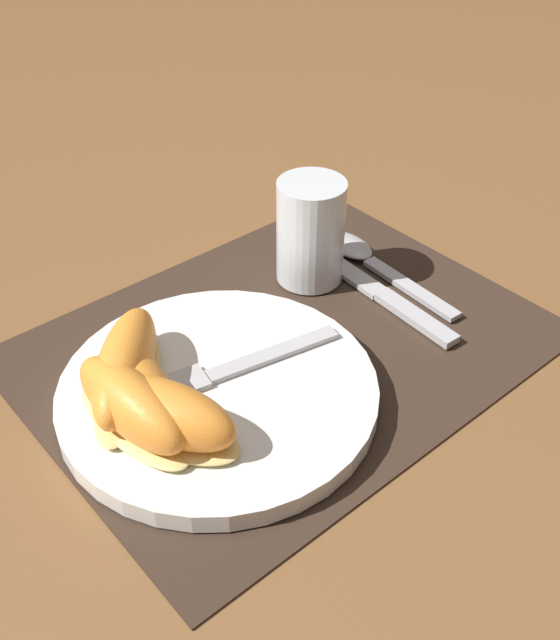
# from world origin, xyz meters

# --- Properties ---
(ground_plane) EXTENTS (3.00, 3.00, 0.00)m
(ground_plane) POSITION_xyz_m (0.00, 0.00, 0.00)
(ground_plane) COLOR brown
(placemat) EXTENTS (0.42, 0.32, 0.00)m
(placemat) POSITION_xyz_m (0.00, 0.00, 0.00)
(placemat) COLOR #38281E
(placemat) RESTS_ON ground_plane
(plate) EXTENTS (0.25, 0.25, 0.02)m
(plate) POSITION_xyz_m (-0.09, -0.02, 0.01)
(plate) COLOR white
(plate) RESTS_ON placemat
(juice_glass) EXTENTS (0.06, 0.06, 0.10)m
(juice_glass) POSITION_xyz_m (0.08, 0.06, 0.05)
(juice_glass) COLOR silver
(juice_glass) RESTS_ON placemat
(knife) EXTENTS (0.03, 0.22, 0.01)m
(knife) POSITION_xyz_m (0.11, 0.01, 0.01)
(knife) COLOR #BCBCC1
(knife) RESTS_ON placemat
(spoon) EXTENTS (0.04, 0.17, 0.01)m
(spoon) POSITION_xyz_m (0.14, 0.04, 0.01)
(spoon) COLOR #BCBCC1
(spoon) RESTS_ON placemat
(fork) EXTENTS (0.19, 0.06, 0.00)m
(fork) POSITION_xyz_m (-0.08, -0.01, 0.02)
(fork) COLOR #BCBCC1
(fork) RESTS_ON plate
(citrus_wedge_0) EXTENTS (0.12, 0.13, 0.05)m
(citrus_wedge_0) POSITION_xyz_m (-0.14, 0.02, 0.04)
(citrus_wedge_0) COLOR #F4DB84
(citrus_wedge_0) RESTS_ON plate
(citrus_wedge_1) EXTENTS (0.08, 0.13, 0.04)m
(citrus_wedge_1) POSITION_xyz_m (-0.15, -0.01, 0.04)
(citrus_wedge_1) COLOR #F4DB84
(citrus_wedge_1) RESTS_ON plate
(citrus_wedge_2) EXTENTS (0.05, 0.12, 0.05)m
(citrus_wedge_2) POSITION_xyz_m (-0.16, -0.02, 0.04)
(citrus_wedge_2) COLOR #F4DB84
(citrus_wedge_2) RESTS_ON plate
(citrus_wedge_3) EXTENTS (0.09, 0.12, 0.04)m
(citrus_wedge_3) POSITION_xyz_m (-0.14, -0.04, 0.04)
(citrus_wedge_3) COLOR #F4DB84
(citrus_wedge_3) RESTS_ON plate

